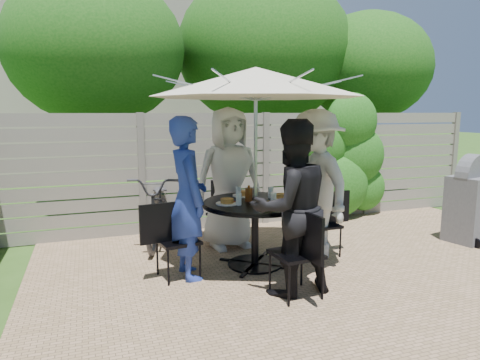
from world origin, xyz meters
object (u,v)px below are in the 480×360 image
object	(u,v)px
chair_left	(177,256)
person_front	(291,208)
plate_front	(269,205)
plate_left	(227,202)
umbrella	(256,82)
plate_right	(282,197)
person_right	(315,185)
glass_back	(238,193)
bbq_grill	(471,203)
glass_left	(239,199)
person_left	(188,199)
chair_back	(225,226)
person_back	(229,179)
chair_front	(297,271)
plate_back	(243,194)
chair_right	(322,237)
glass_front	(273,199)
coffee_cup	(255,193)
syrup_jug	(249,194)
glass_right	(271,192)
patio_table	(255,221)
bicycle	(159,207)

from	to	relation	value
chair_left	person_front	distance (m)	1.42
plate_front	plate_left	bearing A→B (deg)	138.92
umbrella	plate_front	size ratio (longest dim) A/B	9.97
plate_right	person_right	bearing A→B (deg)	3.92
glass_back	bbq_grill	size ratio (longest dim) A/B	0.11
chair_left	glass_left	size ratio (longest dim) A/B	6.33
person_left	plate_right	bearing A→B (deg)	-90.00
bbq_grill	chair_back	bearing A→B (deg)	149.11
person_back	chair_front	world-z (taller)	person_back
plate_back	chair_front	bearing A→B (deg)	-86.08
chair_right	plate_back	bearing A→B (deg)	-18.24
glass_front	chair_front	bearing A→B (deg)	-94.52
chair_right	person_right	bearing A→B (deg)	2.02
plate_right	coffee_cup	world-z (taller)	coffee_cup
glass_back	syrup_jug	distance (m)	0.21
umbrella	chair_back	bearing A→B (deg)	94.03
umbrella	plate_back	bearing A→B (deg)	93.92
plate_front	plate_right	world-z (taller)	same
plate_front	glass_front	size ratio (longest dim) A/B	1.86
chair_back	glass_back	xyz separation A→B (m)	(-0.05, -0.71, 0.61)
glass_left	coffee_cup	world-z (taller)	glass_left
glass_right	bbq_grill	size ratio (longest dim) A/B	0.11
umbrella	glass_left	bearing A→B (deg)	-154.08
chair_left	glass_left	xyz separation A→B (m)	(0.71, -0.06, 0.61)
glass_front	patio_table	bearing A→B (deg)	115.92
plate_front	person_right	bearing A→B (deg)	27.36
person_right	person_front	bearing A→B (deg)	-45.00
glass_right	patio_table	bearing A→B (deg)	-154.08
person_back	patio_table	bearing A→B (deg)	-90.00
glass_right	plate_right	bearing A→B (deg)	-42.34
person_left	glass_front	size ratio (longest dim) A/B	12.98
umbrella	plate_right	bearing A→B (deg)	3.92
chair_back	person_left	world-z (taller)	person_left
chair_back	bicycle	size ratio (longest dim) A/B	0.46
syrup_jug	bicycle	distance (m)	1.66
chair_back	plate_front	size ratio (longest dim) A/B	3.34
chair_left	person_front	size ratio (longest dim) A/B	0.50
person_back	coffee_cup	size ratio (longest dim) A/B	16.02
person_left	plate_left	world-z (taller)	person_left
patio_table	chair_right	size ratio (longest dim) A/B	1.55
glass_right	syrup_jug	size ratio (longest dim) A/B	0.88
person_back	person_front	world-z (taller)	person_back
person_back	chair_left	distance (m)	1.45
plate_right	coffee_cup	bearing A→B (deg)	143.68
plate_front	plate_right	size ratio (longest dim) A/B	1.00
patio_table	coffee_cup	xyz separation A→B (m)	(0.08, 0.23, 0.30)
patio_table	person_back	bearing A→B (deg)	93.92
glass_left	bbq_grill	world-z (taller)	bbq_grill
chair_right	glass_right	world-z (taller)	glass_right
person_right	bbq_grill	xyz separation A→B (m)	(2.44, -0.17, -0.37)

